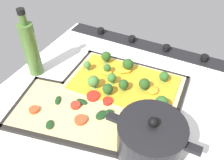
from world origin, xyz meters
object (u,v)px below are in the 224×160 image
(broccoli_pizza, at_px, (124,82))
(oil_bottle, at_px, (31,48))
(baking_tray_front, at_px, (124,86))
(veggie_pizza_back, at_px, (74,111))
(cooking_pot, at_px, (150,140))
(baking_tray_back, at_px, (73,113))

(broccoli_pizza, height_order, oil_bottle, oil_bottle)
(baking_tray_front, bearing_deg, oil_bottle, 12.84)
(baking_tray_front, xyz_separation_m, broccoli_pizza, (0.00, 0.00, 0.02))
(veggie_pizza_back, relative_size, cooking_pot, 1.60)
(broccoli_pizza, relative_size, baking_tray_back, 0.93)
(baking_tray_front, relative_size, broccoli_pizza, 1.07)
(broccoli_pizza, xyz_separation_m, cooking_pot, (-0.16, 0.20, 0.04))
(baking_tray_back, relative_size, veggie_pizza_back, 1.08)
(baking_tray_front, distance_m, baking_tray_back, 0.20)
(cooking_pot, bearing_deg, oil_bottle, -15.30)
(baking_tray_back, distance_m, oil_bottle, 0.27)
(baking_tray_front, relative_size, cooking_pot, 1.72)
(baking_tray_back, height_order, cooking_pot, cooking_pot)
(baking_tray_back, bearing_deg, baking_tray_front, -116.30)
(broccoli_pizza, relative_size, oil_bottle, 1.56)
(broccoli_pizza, xyz_separation_m, veggie_pizza_back, (0.08, 0.17, -0.01))
(oil_bottle, bearing_deg, baking_tray_front, -167.16)
(baking_tray_back, bearing_deg, veggie_pizza_back, -135.12)
(broccoli_pizza, bearing_deg, baking_tray_back, 63.86)
(cooking_pot, bearing_deg, broccoli_pizza, -51.47)
(oil_bottle, bearing_deg, cooking_pot, 164.70)
(broccoli_pizza, xyz_separation_m, oil_bottle, (0.31, 0.07, 0.08))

